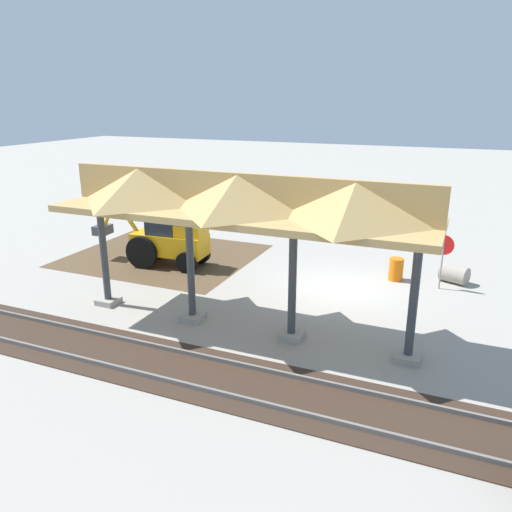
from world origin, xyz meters
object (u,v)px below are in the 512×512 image
(stop_sign, at_px, (443,251))
(backhoe, at_px, (166,237))
(concrete_pipe, at_px, (454,274))
(traffic_barrel, at_px, (396,269))

(stop_sign, xyz_separation_m, backhoe, (11.04, 1.62, -0.25))
(backhoe, xyz_separation_m, concrete_pipe, (-11.52, -2.53, -0.91))
(stop_sign, bearing_deg, backhoe, 8.33)
(stop_sign, bearing_deg, traffic_barrel, -10.90)
(concrete_pipe, xyz_separation_m, traffic_barrel, (2.15, 0.60, 0.10))
(stop_sign, height_order, concrete_pipe, stop_sign)
(backhoe, height_order, concrete_pipe, backhoe)
(traffic_barrel, bearing_deg, stop_sign, 169.10)
(stop_sign, distance_m, concrete_pipe, 1.56)
(traffic_barrel, bearing_deg, backhoe, 11.69)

